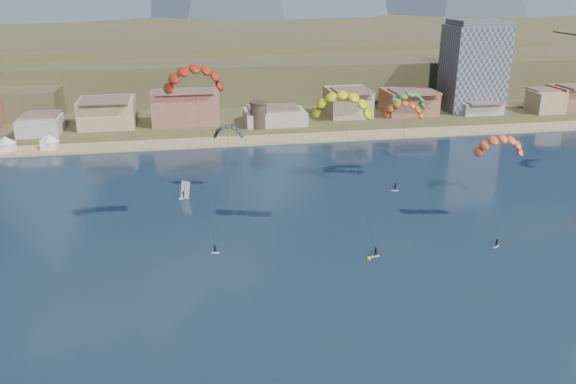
{
  "coord_description": "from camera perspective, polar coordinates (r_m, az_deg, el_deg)",
  "views": [
    {
      "loc": [
        -17.91,
        -68.5,
        47.76
      ],
      "look_at": [
        0.0,
        32.0,
        10.0
      ],
      "focal_mm": 36.24,
      "sensor_mm": 36.0,
      "label": 1
    }
  ],
  "objects": [
    {
      "name": "ground",
      "position": [
        85.4,
        3.88,
        -13.76
      ],
      "size": [
        2400.0,
        2400.0,
        0.0
      ],
      "primitive_type": "plane",
      "color": "#0D1C31",
      "rests_on": "ground"
    },
    {
      "name": "beach",
      "position": [
        181.73,
        -4.11,
        5.09
      ],
      "size": [
        2200.0,
        12.0,
        0.9
      ],
      "color": "tan",
      "rests_on": "ground"
    },
    {
      "name": "land",
      "position": [
        630.56,
        -8.78,
        15.73
      ],
      "size": [
        2200.0,
        900.0,
        4.0
      ],
      "color": "brown",
      "rests_on": "ground"
    },
    {
      "name": "foothills",
      "position": [
        306.11,
        -2.52,
        13.02
      ],
      "size": [
        940.0,
        210.0,
        18.0
      ],
      "color": "brown",
      "rests_on": "ground"
    },
    {
      "name": "town",
      "position": [
        195.85,
        -16.52,
        7.75
      ],
      "size": [
        400.0,
        24.0,
        12.0
      ],
      "color": "beige",
      "rests_on": "ground"
    },
    {
      "name": "apartment_tower",
      "position": [
        223.82,
        17.75,
        11.67
      ],
      "size": [
        20.0,
        16.0,
        32.0
      ],
      "color": "gray",
      "rests_on": "ground"
    },
    {
      "name": "watchtower",
      "position": [
        188.53,
        -2.9,
        7.59
      ],
      "size": [
        5.82,
        5.82,
        8.6
      ],
      "color": "#47382D",
      "rests_on": "ground"
    },
    {
      "name": "kitesurfer_red",
      "position": [
        109.07,
        -9.24,
        11.37
      ],
      "size": [
        12.19,
        14.01,
        34.26
      ],
      "color": "silver",
      "rests_on": "ground"
    },
    {
      "name": "kitesurfer_yellow",
      "position": [
        109.61,
        5.38,
        8.9
      ],
      "size": [
        12.68,
        16.94,
        29.94
      ],
      "color": "silver",
      "rests_on": "ground"
    },
    {
      "name": "kitesurfer_orange",
      "position": [
        122.65,
        20.13,
        4.63
      ],
      "size": [
        10.87,
        14.89,
        21.18
      ],
      "color": "silver",
      "rests_on": "ground"
    },
    {
      "name": "kitesurfer_green",
      "position": [
        146.36,
        11.66,
        8.96
      ],
      "size": [
        12.04,
        13.63,
        23.38
      ],
      "color": "silver",
      "rests_on": "ground"
    },
    {
      "name": "distant_kite_dark",
      "position": [
        135.56,
        -5.89,
        6.18
      ],
      "size": [
        7.73,
        5.93,
        17.57
      ],
      "color": "#262626",
      "rests_on": "ground"
    },
    {
      "name": "distant_kite_orange",
      "position": [
        144.42,
        11.34,
        8.19
      ],
      "size": [
        10.77,
        7.19,
        21.51
      ],
      "color": "#262626",
      "rests_on": "ground"
    },
    {
      "name": "windsurfer",
      "position": [
        135.44,
        -10.13,
        -0.11
      ],
      "size": [
        2.33,
        2.57,
        4.0
      ],
      "color": "silver",
      "rests_on": "ground"
    },
    {
      "name": "buoy",
      "position": [
        106.52,
        7.93,
        -6.47
      ],
      "size": [
        0.73,
        0.73,
        0.73
      ],
      "color": "yellow",
      "rests_on": "ground"
    }
  ]
}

